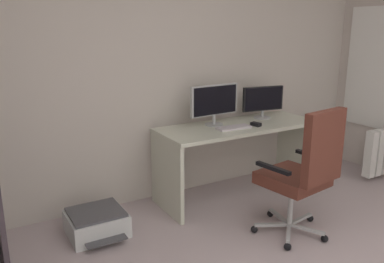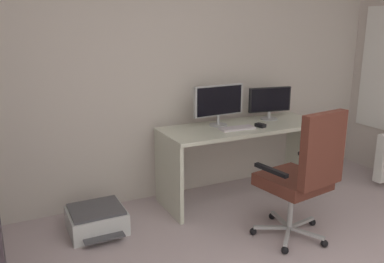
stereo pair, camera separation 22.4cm
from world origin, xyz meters
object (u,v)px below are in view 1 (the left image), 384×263
at_px(monitor_main, 214,102).
at_px(keyboard, 234,128).
at_px(monitor_secondary, 263,100).
at_px(office_chair, 304,170).
at_px(computer_mouse, 256,124).
at_px(printer, 97,223).
at_px(desk, 239,142).

height_order(monitor_main, keyboard, monitor_main).
bearing_deg(monitor_secondary, monitor_main, -179.99).
bearing_deg(office_chair, monitor_secondary, 66.58).
relative_size(computer_mouse, printer, 0.20).
bearing_deg(office_chair, monitor_main, 97.98).
relative_size(office_chair, printer, 2.16).
xyz_separation_m(desk, monitor_secondary, (0.39, 0.11, 0.38)).
height_order(desk, keyboard, keyboard).
xyz_separation_m(monitor_secondary, keyboard, (-0.53, -0.21, -0.19)).
bearing_deg(monitor_secondary, desk, -164.37).
distance_m(office_chair, printer, 1.77).
relative_size(monitor_main, computer_mouse, 5.47).
xyz_separation_m(computer_mouse, printer, (-1.63, 0.06, -0.66)).
relative_size(monitor_main, monitor_secondary, 1.16).
bearing_deg(desk, office_chair, -94.61).
bearing_deg(computer_mouse, printer, 164.71).
relative_size(monitor_main, printer, 1.07).
relative_size(keyboard, office_chair, 0.31).
bearing_deg(printer, office_chair, -31.92).
bearing_deg(monitor_main, printer, -172.02).
bearing_deg(monitor_main, computer_mouse, -35.10).
relative_size(desk, printer, 3.28).
bearing_deg(monitor_secondary, office_chair, -113.42).
height_order(keyboard, printer, keyboard).
distance_m(monitor_main, keyboard, 0.32).
distance_m(desk, monitor_main, 0.49).
relative_size(desk, keyboard, 4.93).
distance_m(monitor_secondary, keyboard, 0.60).
relative_size(monitor_main, office_chair, 0.50).
xyz_separation_m(monitor_main, computer_mouse, (0.34, -0.24, -0.22)).
distance_m(desk, office_chair, 0.97).
distance_m(monitor_main, computer_mouse, 0.47).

